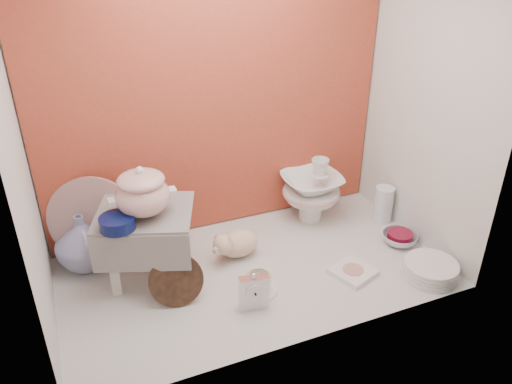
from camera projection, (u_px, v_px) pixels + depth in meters
ground at (254, 271)px, 2.44m from camera, size 1.80×1.80×0.00m
niche_shell at (237, 70)px, 2.14m from camera, size 1.86×1.03×1.53m
step_stool at (148, 245)px, 2.32m from camera, size 0.51×0.48×0.36m
soup_tureen at (142, 191)px, 2.15m from camera, size 0.36×0.36×0.24m
cobalt_bowl at (117, 223)px, 2.10m from camera, size 0.18×0.18×0.05m
floral_platter at (94, 221)px, 2.43m from camera, size 0.45×0.25×0.44m
blue_white_vase at (83, 242)px, 2.42m from camera, size 0.28×0.28×0.28m
lacquer_tray at (176, 280)px, 2.20m from camera, size 0.25×0.13×0.23m
mantel_clock at (254, 291)px, 2.17m from camera, size 0.13×0.06×0.18m
plush_pig at (238, 243)px, 2.52m from camera, size 0.26×0.18×0.15m
teacup_saucer at (259, 290)px, 2.31m from camera, size 0.22×0.22×0.01m
gold_rim_teacup at (259, 282)px, 2.28m from camera, size 0.14×0.14×0.09m
lattice_dish at (353, 272)px, 2.42m from camera, size 0.23×0.23×0.03m
dinner_plate_stack at (431, 270)px, 2.39m from camera, size 0.33×0.33×0.07m
crystal_bowl at (400, 238)px, 2.64m from camera, size 0.19×0.19×0.06m
clear_glass_vase at (383, 204)px, 2.80m from camera, size 0.13×0.13×0.21m
porcelain_tower at (311, 190)px, 2.78m from camera, size 0.38×0.38×0.37m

